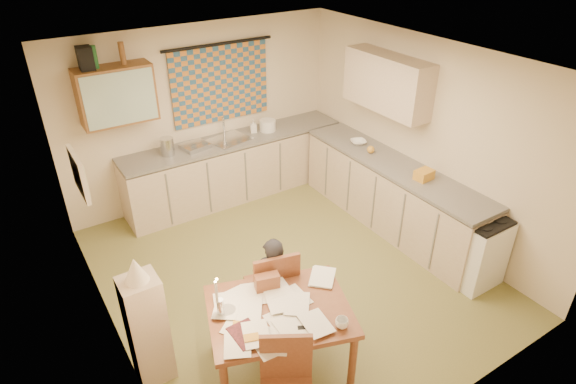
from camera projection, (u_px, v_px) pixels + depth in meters
floor at (289, 272)px, 5.76m from camera, size 4.00×4.50×0.02m
ceiling at (289, 61)px, 4.49m from camera, size 4.00×4.50×0.02m
wall_back at (202, 115)px, 6.77m from camera, size 4.00×0.02×2.50m
wall_front at (458, 305)px, 3.48m from camera, size 4.00×0.02×2.50m
wall_left at (95, 239)px, 4.19m from camera, size 0.02×4.50×2.50m
wall_right at (423, 138)px, 6.06m from camera, size 0.02×4.50×2.50m
window_blind at (221, 84)px, 6.68m from camera, size 1.45×0.03×1.05m
curtain_rod at (218, 44)px, 6.39m from camera, size 1.60×0.04×0.04m
wall_cabinet at (116, 95)px, 5.82m from camera, size 0.90×0.34×0.70m
wall_cabinet_glass at (120, 99)px, 5.70m from camera, size 0.84×0.02×0.64m
upper_cabinet_right at (387, 83)px, 6.08m from camera, size 0.34×1.30×0.70m
framed_print at (79, 174)px, 4.27m from camera, size 0.04×0.50×0.40m
print_canvas at (81, 173)px, 4.28m from camera, size 0.01×0.42×0.32m
counter_back at (236, 168)px, 7.10m from camera, size 3.30×0.62×0.92m
counter_right at (391, 195)px, 6.41m from camera, size 0.62×2.95×0.92m
stove at (475, 249)px, 5.43m from camera, size 0.54×0.54×0.84m
sink at (230, 142)px, 6.85m from camera, size 0.64×0.56×0.10m
tap at (224, 126)px, 6.89m from camera, size 0.04×0.04×0.28m
dish_rack at (195, 146)px, 6.57m from camera, size 0.40×0.36×0.06m
kettle at (167, 147)px, 6.34m from camera, size 0.19×0.19×0.24m
mixing_bowl at (268, 125)px, 7.08m from camera, size 0.24×0.24×0.16m
soap_bottle at (253, 126)px, 7.01m from camera, size 0.14×0.14×0.19m
bowl at (358, 142)px, 6.69m from camera, size 0.36×0.36×0.05m
orange_bag at (424, 175)px, 5.79m from camera, size 0.23×0.18×0.12m
fruit_orange at (371, 149)px, 6.43m from camera, size 0.10×0.10×0.10m
speaker at (85, 58)px, 5.46m from camera, size 0.17×0.21×0.26m
bottle_green at (94, 57)px, 5.50m from camera, size 0.07×0.07×0.26m
bottle_brown at (122, 53)px, 5.65m from camera, size 0.09×0.09×0.26m
dining_table at (280, 339)px, 4.33m from camera, size 1.45×1.26×0.75m
chair_far at (272, 301)px, 4.86m from camera, size 0.54×0.54×0.99m
person at (274, 285)px, 4.71m from camera, size 0.64×0.63×1.10m
shelf_stand at (147, 330)px, 4.20m from camera, size 0.32×0.30×1.12m
lampshade at (135, 270)px, 3.86m from camera, size 0.20×0.20×0.22m
letter_rack at (267, 282)px, 4.33m from camera, size 0.24×0.16×0.16m
mug at (342, 323)px, 3.95m from camera, size 0.20×0.20×0.09m
magazine at (234, 341)px, 3.82m from camera, size 0.23×0.30×0.03m
book at (233, 326)px, 3.97m from camera, size 0.41×0.41×0.02m
orange_box at (251, 339)px, 3.83m from camera, size 0.14×0.12×0.04m
eyeglasses at (305, 328)px, 3.95m from camera, size 0.14×0.10×0.02m
candle_holder at (221, 308)px, 4.03m from camera, size 0.07×0.07×0.18m
candle at (216, 292)px, 3.91m from camera, size 0.03×0.03×0.22m
candle_flame at (217, 279)px, 3.86m from camera, size 0.02×0.02×0.02m
papers at (269, 310)px, 4.12m from camera, size 1.39×0.96×0.03m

